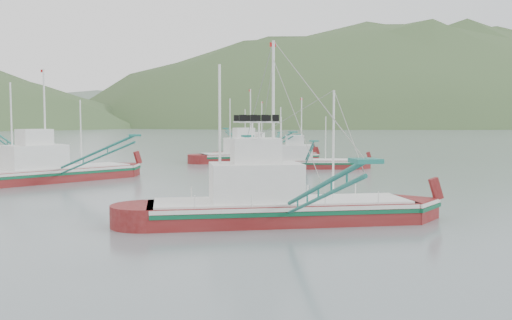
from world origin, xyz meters
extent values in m
plane|color=slate|center=(0.00, 0.00, 0.00)|extent=(1200.00, 1200.00, 0.00)
cube|color=maroon|center=(0.15, -0.30, 0.20)|extent=(15.57, 4.97, 2.05)
cube|color=silver|center=(0.15, -0.30, 1.07)|extent=(15.26, 5.04, 0.23)
cube|color=#0B5232|center=(0.15, -0.30, 0.82)|extent=(15.26, 5.06, 0.23)
cube|color=silver|center=(0.15, -0.30, 1.28)|extent=(14.79, 4.72, 0.12)
cube|color=silver|center=(-1.38, -0.21, 2.35)|extent=(5.30, 3.57, 2.25)
cube|color=silver|center=(-1.38, -0.21, 4.20)|extent=(2.79, 2.40, 1.43)
cylinder|color=white|center=(-0.36, -0.27, 5.83)|extent=(0.16, 0.16, 9.21)
cylinder|color=white|center=(-3.43, -0.10, 5.14)|extent=(0.14, 0.14, 7.83)
cylinder|color=white|center=(3.22, -0.48, 4.45)|extent=(0.12, 0.12, 6.45)
cube|color=maroon|center=(12.21, 34.13, 0.17)|extent=(13.03, 6.03, 1.68)
cube|color=silver|center=(12.21, 34.13, 0.88)|extent=(12.79, 6.04, 0.18)
cube|color=#0B5232|center=(12.21, 34.13, 0.67)|extent=(12.80, 6.06, 0.18)
cube|color=silver|center=(12.21, 34.13, 1.05)|extent=(12.37, 5.73, 0.10)
cube|color=silver|center=(10.98, 34.41, 1.93)|extent=(4.68, 3.54, 1.85)
cube|color=silver|center=(10.98, 34.41, 3.44)|extent=(2.53, 2.28, 1.18)
cylinder|color=white|center=(11.80, 34.22, 4.79)|extent=(0.13, 0.13, 7.56)
cylinder|color=white|center=(9.34, 34.77, 4.22)|extent=(0.12, 0.12, 6.42)
cylinder|color=white|center=(14.67, 33.58, 3.65)|extent=(0.10, 0.10, 5.29)
cube|color=maroon|center=(8.37, 45.70, 0.20)|extent=(15.30, 5.93, 1.99)
cube|color=silver|center=(8.37, 45.70, 1.04)|extent=(15.01, 5.97, 0.22)
cube|color=#0B5232|center=(8.37, 45.70, 0.79)|extent=(15.01, 5.99, 0.22)
cube|color=silver|center=(8.37, 45.70, 1.24)|extent=(14.53, 5.64, 0.12)
cube|color=silver|center=(6.89, 45.50, 2.28)|extent=(5.35, 3.82, 2.18)
cube|color=silver|center=(6.89, 45.50, 4.07)|extent=(2.85, 2.51, 1.39)
cylinder|color=white|center=(7.88, 45.64, 5.66)|extent=(0.16, 0.16, 8.94)
cylinder|color=white|center=(4.92, 45.24, 4.99)|extent=(0.14, 0.14, 7.60)
cylinder|color=white|center=(11.32, 46.10, 4.32)|extent=(0.12, 0.12, 6.26)
cube|color=maroon|center=(-15.87, 25.39, 0.21)|extent=(15.50, 12.15, 2.10)
cube|color=silver|center=(-15.87, 25.39, 1.10)|extent=(15.28, 12.05, 0.23)
cube|color=#0B5232|center=(-15.87, 25.39, 0.84)|extent=(15.29, 12.06, 0.23)
cube|color=silver|center=(-15.87, 25.39, 1.31)|extent=(14.72, 11.54, 0.13)
cube|color=silver|center=(-17.19, 24.53, 2.42)|extent=(6.24, 5.69, 2.31)
cube|color=silver|center=(-17.19, 24.53, 4.31)|extent=(3.55, 3.43, 1.47)
cylinder|color=white|center=(-16.31, 25.10, 5.99)|extent=(0.17, 0.17, 9.46)
cylinder|color=white|center=(-18.95, 23.38, 5.28)|extent=(0.15, 0.15, 8.04)
cylinder|color=white|center=(-13.23, 27.11, 4.57)|extent=(0.13, 0.13, 6.62)
cube|color=maroon|center=(10.74, 49.33, 0.17)|extent=(12.79, 8.55, 1.68)
cube|color=silver|center=(10.74, 49.33, 0.88)|extent=(12.59, 8.50, 0.18)
cube|color=#0B5232|center=(10.74, 49.33, 0.67)|extent=(12.60, 8.52, 0.18)
cube|color=silver|center=(10.74, 49.33, 1.05)|extent=(12.15, 8.12, 0.10)
cube|color=silver|center=(9.61, 49.88, 1.93)|extent=(4.95, 4.26, 1.85)
cube|color=silver|center=(9.61, 49.88, 3.44)|extent=(2.77, 2.62, 1.18)
cylinder|color=white|center=(10.37, 49.51, 4.79)|extent=(0.13, 0.13, 7.56)
cylinder|color=white|center=(8.10, 50.62, 4.22)|extent=(0.12, 0.12, 6.42)
cylinder|color=white|center=(13.01, 48.22, 3.65)|extent=(0.10, 0.10, 5.29)
ellipsoid|color=#38512A|center=(240.00, 430.00, 0.00)|extent=(684.00, 432.00, 306.00)
ellipsoid|color=slate|center=(30.00, 560.00, 0.00)|extent=(960.00, 400.00, 240.00)
camera|label=1|loc=(-8.30, -31.97, 6.02)|focal=40.00mm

